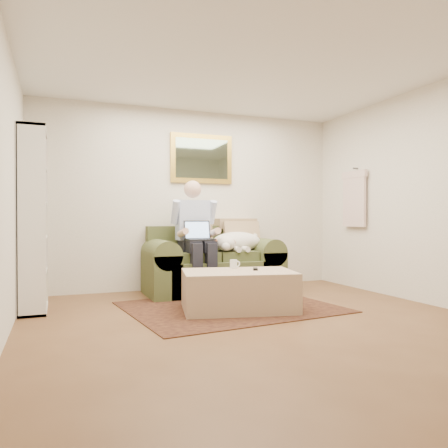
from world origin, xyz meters
TOP-DOWN VIEW (x-y plane):
  - room_shell at (0.00, 0.35)m, footprint 4.51×5.00m
  - rug at (-0.01, 0.97)m, footprint 2.47×2.07m
  - sofa at (0.14, 2.01)m, footprint 1.82×0.93m
  - seated_man at (-0.13, 1.84)m, footprint 0.60×0.86m
  - laptop at (-0.13, 1.77)m, footprint 0.35×0.28m
  - sleeping_dog at (0.47, 1.91)m, footprint 0.75×0.47m
  - ottoman at (0.01, 0.78)m, footprint 1.34×1.00m
  - coffee_mug at (0.06, 1.03)m, footprint 0.08×0.08m
  - tv_remote at (0.23, 0.80)m, footprint 0.11×0.16m
  - bookshelf at (-2.10, 1.60)m, footprint 0.28×0.80m
  - wall_mirror at (0.14, 2.47)m, footprint 0.94×0.04m
  - hanging_shirt at (2.19, 1.60)m, footprint 0.06×0.52m

SIDE VIEW (x-z plane):
  - rug at x=-0.01m, z-range 0.00..0.01m
  - ottoman at x=0.01m, z-range 0.00..0.44m
  - sofa at x=0.14m, z-range -0.23..0.86m
  - tv_remote at x=0.23m, z-range 0.44..0.46m
  - coffee_mug at x=0.06m, z-range 0.44..0.54m
  - sleeping_dog at x=0.47m, z-range 0.56..0.84m
  - seated_man at x=-0.13m, z-range 0.00..1.53m
  - laptop at x=-0.13m, z-range 0.68..0.93m
  - bookshelf at x=-2.10m, z-range 0.00..2.00m
  - room_shell at x=0.00m, z-range 0.00..2.61m
  - hanging_shirt at x=2.19m, z-range 0.90..1.80m
  - wall_mirror at x=0.14m, z-range 1.54..2.26m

